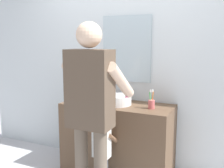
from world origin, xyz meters
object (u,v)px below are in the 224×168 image
toothbrush_cup (151,104)px  child_toddler (102,147)px  adult_parent (91,101)px  soap_bottle (93,96)px

toothbrush_cup → child_toddler: toothbrush_cup is taller
toothbrush_cup → adult_parent: (-0.36, -0.69, 0.14)m
soap_bottle → toothbrush_cup: bearing=-2.5°
toothbrush_cup → adult_parent: 0.79m
toothbrush_cup → soap_bottle: bearing=177.5°
toothbrush_cup → child_toddler: bearing=-139.1°
toothbrush_cup → soap_bottle: 0.73m
toothbrush_cup → child_toddler: 0.70m
child_toddler → adult_parent: adult_parent is taller
child_toddler → soap_bottle: bearing=128.2°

